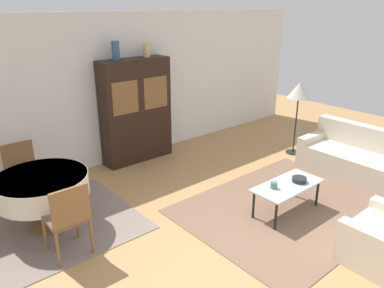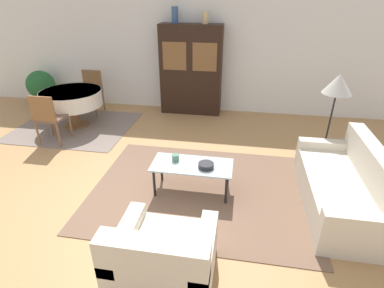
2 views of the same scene
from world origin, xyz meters
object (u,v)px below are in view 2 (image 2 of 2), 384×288
(dining_table, at_px, (72,98))
(dining_chair_far, at_px, (91,89))
(cup, at_px, (176,158))
(bowl, at_px, (206,165))
(coffee_table, at_px, (192,167))
(potted_plant, at_px, (41,86))
(armchair, at_px, (163,260))
(couch, at_px, (345,188))
(dining_chair_near, at_px, (48,116))
(floor_lamp, at_px, (338,87))
(vase_tall, at_px, (175,15))
(vase_short, at_px, (205,18))
(display_cabinet, at_px, (191,70))

(dining_table, xyz_separation_m, dining_chair_far, (0.00, 0.81, -0.06))
(cup, bearing_deg, bowl, -14.29)
(coffee_table, bearing_deg, potted_plant, 145.42)
(armchair, height_order, cup, armchair)
(bowl, bearing_deg, couch, 1.24)
(dining_table, height_order, dining_chair_near, dining_chair_near)
(coffee_table, bearing_deg, floor_lamp, 33.06)
(vase_tall, height_order, vase_short, vase_tall)
(display_cabinet, xyz_separation_m, bowl, (0.74, -3.10, -0.48))
(display_cabinet, height_order, dining_chair_far, display_cabinet)
(floor_lamp, relative_size, vase_tall, 4.44)
(dining_chair_far, relative_size, floor_lamp, 0.65)
(cup, bearing_deg, dining_chair_near, 158.90)
(dining_chair_far, bearing_deg, vase_tall, -168.03)
(couch, relative_size, display_cabinet, 0.95)
(floor_lamp, bearing_deg, couch, -91.46)
(vase_short, bearing_deg, vase_tall, 180.00)
(dining_chair_near, bearing_deg, floor_lamp, 3.28)
(armchair, distance_m, vase_tall, 4.95)
(display_cabinet, xyz_separation_m, dining_chair_far, (-2.21, -0.40, -0.41))
(dining_chair_far, bearing_deg, vase_short, -170.96)
(floor_lamp, xyz_separation_m, potted_plant, (-6.12, 1.54, -0.73))
(dining_table, bearing_deg, vase_tall, 32.81)
(display_cabinet, bearing_deg, dining_chair_far, -169.81)
(floor_lamp, height_order, cup, floor_lamp)
(dining_table, bearing_deg, potted_plant, 143.89)
(armchair, bearing_deg, coffee_table, 89.37)
(dining_chair_near, distance_m, vase_tall, 3.15)
(dining_chair_near, distance_m, bowl, 3.14)
(couch, distance_m, potted_plant, 6.73)
(floor_lamp, bearing_deg, armchair, -125.80)
(display_cabinet, distance_m, vase_tall, 1.16)
(cup, bearing_deg, armchair, -81.86)
(cup, distance_m, vase_short, 3.36)
(dining_chair_near, bearing_deg, display_cabinet, 42.46)
(floor_lamp, relative_size, bowl, 6.96)
(coffee_table, bearing_deg, bowl, -14.43)
(floor_lamp, xyz_separation_m, vase_short, (-2.25, 1.75, 0.80))
(dining_chair_near, xyz_separation_m, bowl, (2.95, -1.08, -0.07))
(dining_chair_near, relative_size, vase_tall, 2.90)
(dining_chair_near, height_order, vase_tall, vase_tall)
(dining_chair_near, relative_size, dining_chair_far, 1.00)
(couch, xyz_separation_m, floor_lamp, (0.03, 1.31, 0.93))
(vase_tall, bearing_deg, cup, -78.00)
(armchair, relative_size, display_cabinet, 0.48)
(dining_chair_near, bearing_deg, couch, -12.45)
(dining_table, bearing_deg, coffee_table, -33.80)
(coffee_table, relative_size, vase_tall, 3.39)
(dining_chair_near, height_order, cup, dining_chair_near)
(cup, bearing_deg, potted_plant, 144.39)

